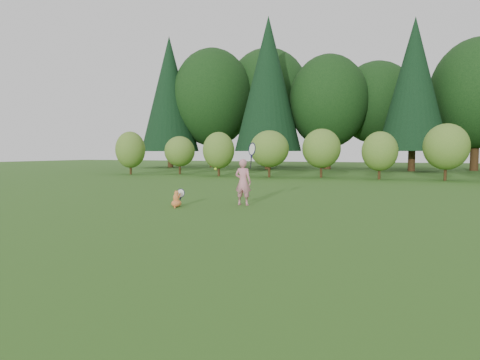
% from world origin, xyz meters
% --- Properties ---
extents(ground, '(100.00, 100.00, 0.00)m').
position_xyz_m(ground, '(0.00, 0.00, 0.00)').
color(ground, '#265317').
rests_on(ground, ground).
extents(shrub_row, '(28.00, 3.00, 2.80)m').
position_xyz_m(shrub_row, '(0.00, 13.00, 1.40)').
color(shrub_row, '#487725').
rests_on(shrub_row, ground).
extents(woodland_backdrop, '(48.00, 10.00, 15.00)m').
position_xyz_m(woodland_backdrop, '(0.00, 23.00, 7.50)').
color(woodland_backdrop, black).
rests_on(woodland_backdrop, ground).
extents(child, '(0.69, 0.43, 1.86)m').
position_xyz_m(child, '(0.16, 1.15, 0.65)').
color(child, pink).
rests_on(child, ground).
extents(cat, '(0.33, 0.62, 0.58)m').
position_xyz_m(cat, '(-1.34, 0.21, 0.22)').
color(cat, '#CB6727').
rests_on(cat, ground).
extents(tennis_ball, '(0.07, 0.07, 0.07)m').
position_xyz_m(tennis_ball, '(-0.79, 1.42, 0.95)').
color(tennis_ball, '#B4E61B').
rests_on(tennis_ball, ground).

